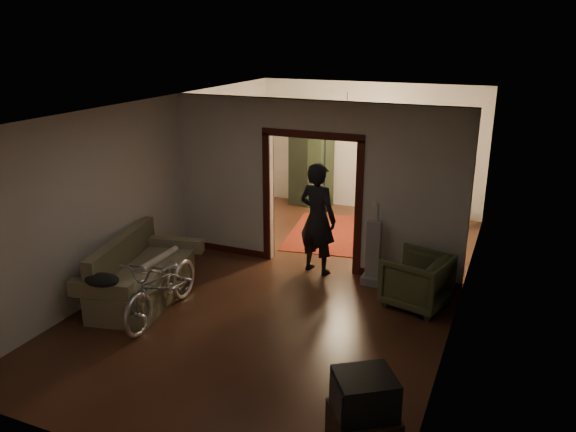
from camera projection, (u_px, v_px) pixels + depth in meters
The scene contains 23 objects.
floor at pixel (295, 281), 9.01m from camera, with size 5.00×8.50×0.01m, color black.
ceiling at pixel (296, 105), 8.13m from camera, with size 5.00×8.50×0.01m, color white.
wall_back at pixel (369, 147), 12.28m from camera, with size 5.00×0.02×2.80m, color beige.
wall_left at pixel (159, 181), 9.50m from camera, with size 0.02×8.50×2.80m, color beige.
wall_right at pixel (465, 218), 7.64m from camera, with size 0.02×8.50×2.80m, color beige.
partition_wall at pixel (313, 186), 9.22m from camera, with size 5.00×0.14×2.80m, color beige.
door_casing at pixel (313, 203), 9.32m from camera, with size 1.74×0.20×2.32m, color black.
far_window at pixel (401, 143), 11.94m from camera, with size 0.98×0.06×1.28m, color black.
chandelier at pixel (347, 114), 10.45m from camera, with size 0.24×0.24×0.24m, color #FFE0A5.
light_switch at pixel (374, 203), 8.82m from camera, with size 0.08×0.01×0.12m, color silver.
sofa at pixel (142, 269), 8.34m from camera, with size 0.89×1.98×0.91m, color brown.
rolled_paper at pixel (160, 258), 8.54m from camera, with size 0.11×0.11×0.88m, color beige.
jacket at pixel (102, 280), 7.46m from camera, with size 0.49×0.37×0.14m, color black.
bicycle at pixel (162, 285), 7.79m from camera, with size 0.62×1.78×0.93m, color silver.
armchair at pixel (416, 280), 8.12m from camera, with size 0.84×0.86×0.78m, color #434929.
crt_tv at pixel (365, 397), 5.07m from camera, with size 0.53×0.47×0.45m, color black.
vacuum at pixel (373, 253), 8.76m from camera, with size 0.32×0.26×1.06m, color gray.
person at pixel (317, 218), 9.10m from camera, with size 0.68×0.45×1.86m, color black.
oriental_rug at pixel (336, 233), 11.11m from camera, with size 1.76×2.31×0.02m, color #63150F.
locker at pixel (311, 166), 12.72m from camera, with size 0.92×0.51×1.83m, color #24321E.
globe at pixel (312, 120), 12.40m from camera, with size 0.28×0.28×0.28m, color #1E5972.
desk at pixel (412, 207), 11.52m from camera, with size 1.02×0.57×0.76m, color black.
desk_chair at pixel (387, 207), 11.40m from camera, with size 0.38×0.38×0.85m, color black.
Camera 1 is at (3.11, -7.61, 3.84)m, focal length 35.00 mm.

